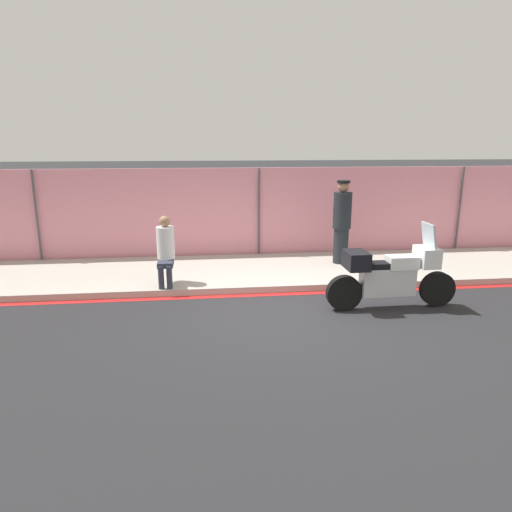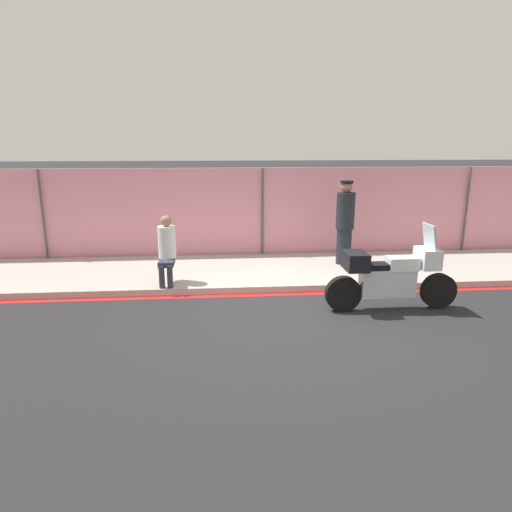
# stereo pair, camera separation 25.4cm
# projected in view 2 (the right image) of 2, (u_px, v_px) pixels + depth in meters

# --- Properties ---
(ground_plane) EXTENTS (120.00, 120.00, 0.00)m
(ground_plane) POSITION_uv_depth(u_px,v_px,m) (283.00, 313.00, 7.76)
(ground_plane) COLOR #262628
(sidewalk) EXTENTS (38.20, 2.63, 0.13)m
(sidewalk) POSITION_uv_depth(u_px,v_px,m) (268.00, 271.00, 10.02)
(sidewalk) COLOR #ADA89E
(sidewalk) RESTS_ON ground_plane
(curb_paint_stripe) EXTENTS (38.20, 0.18, 0.01)m
(curb_paint_stripe) POSITION_uv_depth(u_px,v_px,m) (276.00, 294.00, 8.68)
(curb_paint_stripe) COLOR red
(curb_paint_stripe) RESTS_ON ground_plane
(storefront_fence) EXTENTS (36.29, 0.17, 2.22)m
(storefront_fence) POSITION_uv_depth(u_px,v_px,m) (262.00, 214.00, 11.12)
(storefront_fence) COLOR pink
(storefront_fence) RESTS_ON ground_plane
(motorcycle) EXTENTS (2.32, 0.51, 1.49)m
(motorcycle) POSITION_uv_depth(u_px,v_px,m) (391.00, 276.00, 7.78)
(motorcycle) COLOR black
(motorcycle) RESTS_ON ground_plane
(officer_standing) EXTENTS (0.41, 0.41, 1.87)m
(officer_standing) POSITION_uv_depth(u_px,v_px,m) (345.00, 222.00, 10.16)
(officer_standing) COLOR #1E2328
(officer_standing) RESTS_ON sidewalk
(person_seated_on_curb) EXTENTS (0.34, 0.66, 1.32)m
(person_seated_on_curb) POSITION_uv_depth(u_px,v_px,m) (167.00, 246.00, 8.84)
(person_seated_on_curb) COLOR #2D3342
(person_seated_on_curb) RESTS_ON sidewalk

